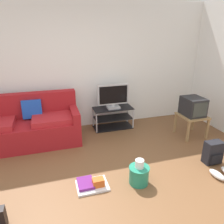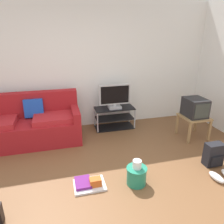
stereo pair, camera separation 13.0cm
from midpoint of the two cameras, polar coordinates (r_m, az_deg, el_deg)
ground_plane at (r=3.00m, az=-2.03°, el=-22.55°), size 9.00×9.80×0.02m
wall_back at (r=4.66m, az=-9.04°, el=11.90°), size 9.00×0.10×2.70m
couch at (r=4.41m, az=-21.24°, el=-3.35°), size 2.03×0.82×0.94m
tv_stand at (r=4.77m, az=1.42°, el=-1.55°), size 0.87×0.40×0.47m
flat_tv at (r=4.58m, az=1.55°, el=4.13°), size 0.68×0.22×0.53m
side_table at (r=4.62m, az=21.92°, el=-1.92°), size 0.51×0.51×0.46m
crt_tv at (r=4.55m, az=22.24°, el=1.16°), size 0.38×0.45×0.37m
backpack at (r=3.89m, az=26.55°, el=-10.23°), size 0.29×0.24×0.38m
cleaning_bucket at (r=3.16m, az=7.85°, el=-16.29°), size 0.29×0.29×0.38m
sneakers_pair at (r=3.70m, az=28.56°, el=-14.92°), size 0.34×0.28×0.09m
floor_tray at (r=3.17m, az=-4.96°, el=-18.66°), size 0.44×0.34×0.14m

